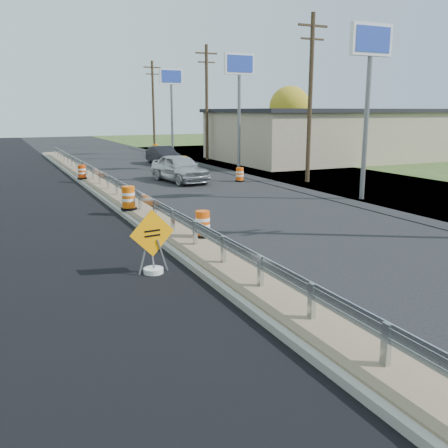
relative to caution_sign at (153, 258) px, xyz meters
name	(u,v)px	position (x,y,z in m)	size (l,w,h in m)	color
ground	(173,237)	(1.75, 3.47, -0.43)	(140.00, 140.00, 0.00)	black
milled_overlay	(16,199)	(-2.65, 13.47, -0.42)	(7.20, 120.00, 0.01)	black
median	(117,197)	(1.75, 11.47, -0.32)	(1.60, 55.00, 0.23)	gray
guardrail	(112,181)	(1.75, 12.47, 0.30)	(0.10, 46.15, 0.72)	silver
retail_building_near	(327,134)	(22.74, 23.47, 1.73)	(18.50, 12.50, 4.27)	tan
pylon_sign_south	(370,57)	(12.25, 6.47, 6.05)	(2.20, 0.30, 7.90)	slate
pylon_sign_mid	(239,75)	(12.25, 19.47, 6.05)	(2.20, 0.30, 7.90)	slate
pylon_sign_north	(171,85)	(12.25, 33.47, 6.05)	(2.20, 0.30, 7.90)	slate
utility_pole_smid	(310,96)	(13.25, 12.47, 4.50)	(1.90, 0.26, 9.40)	#473523
utility_pole_nmid	(207,101)	(13.25, 27.47, 4.50)	(1.90, 0.26, 9.40)	#473523
utility_pole_north	(153,103)	(13.25, 42.47, 4.50)	(1.90, 0.26, 9.40)	#473523
tree_far_yellow	(290,107)	(27.75, 37.47, 4.11)	(4.62, 4.62, 6.86)	#473523
caution_sign	(153,258)	(0.00, 0.00, 0.00)	(1.22, 0.51, 1.69)	white
barrel_median_near	(203,224)	(2.30, 2.20, 0.20)	(0.56, 0.56, 0.83)	black
barrel_median_mid	(128,199)	(1.31, 7.55, 0.25)	(0.64, 0.64, 0.94)	black
barrel_median_far	(82,172)	(1.20, 17.85, 0.19)	(0.55, 0.55, 0.81)	black
barrel_shoulder_near	(240,175)	(9.80, 14.44, -0.03)	(0.56, 0.56, 0.83)	black
barrel_shoulder_mid	(183,163)	(8.75, 21.30, 0.05)	(0.68, 0.68, 1.00)	black
barrel_shoulder_far	(156,149)	(10.95, 34.72, 0.04)	(0.67, 0.67, 0.98)	black
car_silver	(180,168)	(6.52, 15.81, 0.38)	(1.91, 4.74, 1.62)	#B9B9BE
car_dark_mid	(163,155)	(8.75, 25.71, 0.27)	(1.49, 4.27, 1.41)	black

